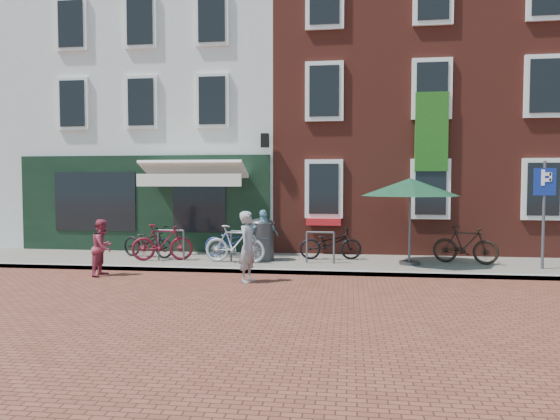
# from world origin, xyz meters

# --- Properties ---
(ground) EXTENTS (80.00, 80.00, 0.00)m
(ground) POSITION_xyz_m (0.00, 0.00, 0.00)
(ground) COLOR brown
(sidewalk) EXTENTS (24.00, 3.00, 0.10)m
(sidewalk) POSITION_xyz_m (1.00, 1.50, 0.05)
(sidewalk) COLOR slate
(sidewalk) RESTS_ON ground
(building_stucco) EXTENTS (8.00, 8.00, 9.00)m
(building_stucco) POSITION_xyz_m (-5.00, 7.00, 4.50)
(building_stucco) COLOR silver
(building_stucco) RESTS_ON ground
(building_brick_mid) EXTENTS (6.00, 8.00, 10.00)m
(building_brick_mid) POSITION_xyz_m (2.00, 7.00, 5.00)
(building_brick_mid) COLOR maroon
(building_brick_mid) RESTS_ON ground
(building_brick_right) EXTENTS (6.00, 8.00, 10.00)m
(building_brick_right) POSITION_xyz_m (8.00, 7.00, 5.00)
(building_brick_right) COLOR maroon
(building_brick_right) RESTS_ON ground
(filler_left) EXTENTS (7.00, 8.00, 9.00)m
(filler_left) POSITION_xyz_m (-12.50, 7.00, 4.50)
(filler_left) COLOR silver
(filler_left) RESTS_ON ground
(litter_bin) EXTENTS (0.66, 0.66, 1.21)m
(litter_bin) POSITION_xyz_m (-1.08, 1.49, 0.72)
(litter_bin) COLOR #3C3C3E
(litter_bin) RESTS_ON sidewalk
(parking_sign) EXTENTS (0.50, 0.07, 2.60)m
(parking_sign) POSITION_xyz_m (5.87, 1.02, 1.80)
(parking_sign) COLOR #4C4C4F
(parking_sign) RESTS_ON sidewalk
(parasol) EXTENTS (2.46, 2.46, 2.29)m
(parasol) POSITION_xyz_m (2.76, 1.30, 2.15)
(parasol) COLOR #4C4C4F
(parasol) RESTS_ON sidewalk
(woman) EXTENTS (0.50, 0.64, 1.56)m
(woman) POSITION_xyz_m (-0.95, -1.04, 0.78)
(woman) COLOR gray
(woman) RESTS_ON ground
(boy) EXTENTS (0.54, 0.67, 1.32)m
(boy) POSITION_xyz_m (-4.49, -0.70, 0.66)
(boy) COLOR #973145
(boy) RESTS_ON ground
(cafe_person) EXTENTS (0.86, 0.67, 1.36)m
(cafe_person) POSITION_xyz_m (-1.00, 1.33, 0.78)
(cafe_person) COLOR #6BA3BB
(cafe_person) RESTS_ON sidewalk
(bicycle_0) EXTENTS (1.76, 1.03, 0.88)m
(bicycle_0) POSITION_xyz_m (-4.32, 1.63, 0.54)
(bicycle_0) COLOR black
(bicycle_0) RESTS_ON sidewalk
(bicycle_1) EXTENTS (1.68, 0.85, 0.97)m
(bicycle_1) POSITION_xyz_m (-3.70, 1.10, 0.59)
(bicycle_1) COLOR #5D0E1B
(bicycle_1) RESTS_ON sidewalk
(bicycle_2) EXTENTS (1.71, 0.73, 0.88)m
(bicycle_2) POSITION_xyz_m (-1.95, 1.88, 0.54)
(bicycle_2) COLOR navy
(bicycle_2) RESTS_ON sidewalk
(bicycle_3) EXTENTS (1.65, 0.62, 0.97)m
(bicycle_3) POSITION_xyz_m (-1.71, 1.02, 0.59)
(bicycle_3) COLOR #A2A1A3
(bicycle_3) RESTS_ON sidewalk
(bicycle_4) EXTENTS (1.72, 0.76, 0.88)m
(bicycle_4) POSITION_xyz_m (0.74, 1.90, 0.54)
(bicycle_4) COLOR black
(bicycle_4) RESTS_ON sidewalk
(bicycle_5) EXTENTS (1.68, 0.96, 0.97)m
(bicycle_5) POSITION_xyz_m (4.20, 1.64, 0.59)
(bicycle_5) COLOR black
(bicycle_5) RESTS_ON sidewalk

